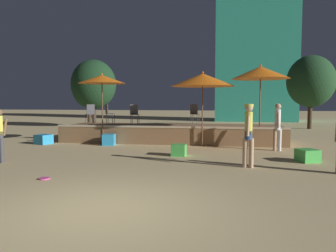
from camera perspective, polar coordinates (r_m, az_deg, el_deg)
ground_plane at (r=5.87m, az=-11.53°, el=-14.11°), size 120.00×120.00×0.00m
wooden_deck at (r=15.20m, az=0.84°, el=-1.26°), size 9.88×2.97×0.80m
patio_umbrella_0 at (r=13.40m, az=6.06°, el=7.98°), size 2.59×2.59×3.05m
patio_umbrella_1 at (r=14.45m, az=-11.44°, el=7.96°), size 2.04×2.04×3.05m
patio_umbrella_2 at (r=13.74m, az=15.82°, el=8.92°), size 2.30×2.30×3.32m
cube_seat_0 at (r=11.14m, az=1.91°, el=-4.20°), size 0.49×0.49×0.39m
cube_seat_1 at (r=14.01m, az=-10.24°, el=-2.35°), size 0.55×0.55×0.47m
cube_seat_2 at (r=10.89m, az=23.13°, el=-4.75°), size 0.73×0.73×0.39m
cube_seat_3 at (r=15.14m, az=-20.85°, el=-2.18°), size 0.75×0.75×0.41m
person_1 at (r=12.83m, az=18.54°, el=0.18°), size 0.30×0.55×1.77m
person_2 at (r=9.34m, az=13.84°, el=-0.91°), size 0.30×0.57×1.78m
person_3 at (r=11.03m, az=-27.24°, el=-1.30°), size 0.30×0.42×1.62m
bistro_chair_0 at (r=15.75m, az=-10.34°, el=2.45°), size 0.48×0.48×0.90m
bistro_chair_1 at (r=15.21m, az=4.62°, el=2.45°), size 0.45×0.45×0.90m
bistro_chair_2 at (r=14.72m, az=-5.87°, el=2.38°), size 0.46×0.46×0.90m
bistro_chair_3 at (r=15.28m, az=-13.39°, el=2.35°), size 0.48×0.48×0.90m
frisbee_disc at (r=8.40m, az=-20.76°, el=-8.54°), size 0.25×0.25×0.03m
background_tree_0 at (r=23.79m, az=23.62°, el=7.12°), size 3.10×3.10×4.87m
background_tree_1 at (r=23.93m, az=-12.82°, el=7.07°), size 3.16×3.16×4.77m
background_tree_2 at (r=25.11m, az=-13.62°, el=6.04°), size 2.34×2.34×3.95m
distant_building at (r=32.64m, az=14.93°, el=13.66°), size 7.26×4.50×14.43m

